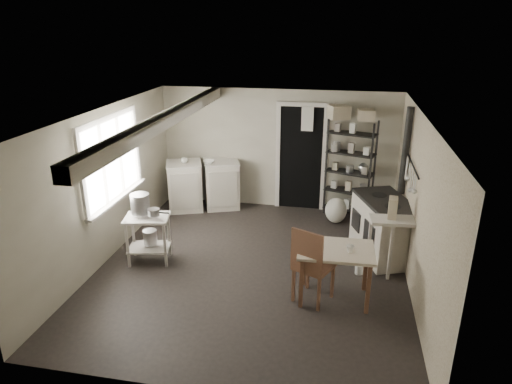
% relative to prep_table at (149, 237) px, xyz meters
% --- Properties ---
extents(floor, '(5.00, 5.00, 0.00)m').
position_rel_prep_table_xyz_m(floor, '(1.58, 0.09, -0.40)').
color(floor, black).
rests_on(floor, ground).
extents(ceiling, '(5.00, 5.00, 0.00)m').
position_rel_prep_table_xyz_m(ceiling, '(1.58, 0.09, 1.90)').
color(ceiling, silver).
rests_on(ceiling, wall_back).
extents(wall_back, '(4.50, 0.02, 2.30)m').
position_rel_prep_table_xyz_m(wall_back, '(1.58, 2.59, 0.75)').
color(wall_back, '#B3AD99').
rests_on(wall_back, ground).
extents(wall_front, '(4.50, 0.02, 2.30)m').
position_rel_prep_table_xyz_m(wall_front, '(1.58, -2.41, 0.75)').
color(wall_front, '#B3AD99').
rests_on(wall_front, ground).
extents(wall_left, '(0.02, 5.00, 2.30)m').
position_rel_prep_table_xyz_m(wall_left, '(-0.67, 0.09, 0.75)').
color(wall_left, '#B3AD99').
rests_on(wall_left, ground).
extents(wall_right, '(0.02, 5.00, 2.30)m').
position_rel_prep_table_xyz_m(wall_right, '(3.83, 0.09, 0.75)').
color(wall_right, '#B3AD99').
rests_on(wall_right, ground).
extents(window, '(0.12, 1.76, 1.28)m').
position_rel_prep_table_xyz_m(window, '(-0.64, 0.29, 1.10)').
color(window, beige).
rests_on(window, wall_left).
extents(doorway, '(0.96, 0.10, 2.08)m').
position_rel_prep_table_xyz_m(doorway, '(2.03, 2.56, 0.60)').
color(doorway, beige).
rests_on(doorway, ground).
extents(ceiling_beam, '(0.18, 5.00, 0.18)m').
position_rel_prep_table_xyz_m(ceiling_beam, '(0.38, 0.09, 1.80)').
color(ceiling_beam, beige).
rests_on(ceiling_beam, ceiling).
extents(wallpaper_panel, '(0.01, 5.00, 2.30)m').
position_rel_prep_table_xyz_m(wallpaper_panel, '(3.82, 0.09, 0.75)').
color(wallpaper_panel, '#BCB298').
rests_on(wallpaper_panel, wall_right).
extents(utensil_rail, '(0.06, 1.20, 0.44)m').
position_rel_prep_table_xyz_m(utensil_rail, '(3.77, 0.69, 1.15)').
color(utensil_rail, silver).
rests_on(utensil_rail, wall_right).
extents(prep_table, '(0.72, 0.58, 0.74)m').
position_rel_prep_table_xyz_m(prep_table, '(0.00, 0.00, 0.00)').
color(prep_table, beige).
rests_on(prep_table, ground).
extents(stockpot, '(0.29, 0.29, 0.30)m').
position_rel_prep_table_xyz_m(stockpot, '(-0.09, 0.01, 0.54)').
color(stockpot, silver).
rests_on(stockpot, prep_table).
extents(saucepan, '(0.20, 0.20, 0.10)m').
position_rel_prep_table_xyz_m(saucepan, '(0.14, -0.05, 0.45)').
color(saucepan, silver).
rests_on(saucepan, prep_table).
extents(bucket, '(0.22, 0.22, 0.23)m').
position_rel_prep_table_xyz_m(bucket, '(0.01, 0.04, -0.02)').
color(bucket, silver).
rests_on(bucket, prep_table).
extents(base_cabinets, '(1.55, 1.06, 0.94)m').
position_rel_prep_table_xyz_m(base_cabinets, '(0.19, 2.23, 0.06)').
color(base_cabinets, beige).
rests_on(base_cabinets, ground).
extents(mixing_bowl, '(0.28, 0.28, 0.07)m').
position_rel_prep_table_xyz_m(mixing_bowl, '(0.33, 2.15, 0.55)').
color(mixing_bowl, silver).
rests_on(mixing_bowl, base_cabinets).
extents(counter_cup, '(0.13, 0.13, 0.10)m').
position_rel_prep_table_xyz_m(counter_cup, '(-0.12, 2.08, 0.57)').
color(counter_cup, silver).
rests_on(counter_cup, base_cabinets).
extents(shelf_rack, '(0.93, 0.58, 1.82)m').
position_rel_prep_table_xyz_m(shelf_rack, '(2.96, 2.40, 0.55)').
color(shelf_rack, black).
rests_on(shelf_rack, ground).
extents(shelf_jar, '(0.12, 0.12, 0.21)m').
position_rel_prep_table_xyz_m(shelf_jar, '(2.65, 2.42, 0.98)').
color(shelf_jar, silver).
rests_on(shelf_jar, shelf_rack).
extents(storage_box_a, '(0.44, 0.42, 0.24)m').
position_rel_prep_table_xyz_m(storage_box_a, '(2.69, 2.46, 1.61)').
color(storage_box_a, beige).
rests_on(storage_box_a, shelf_rack).
extents(storage_box_b, '(0.31, 0.29, 0.19)m').
position_rel_prep_table_xyz_m(storage_box_b, '(3.17, 2.42, 1.59)').
color(storage_box_b, beige).
rests_on(storage_box_b, shelf_rack).
extents(stove, '(1.02, 1.34, 0.93)m').
position_rel_prep_table_xyz_m(stove, '(3.50, 0.87, 0.04)').
color(stove, beige).
rests_on(stove, ground).
extents(stovepipe, '(0.14, 0.14, 1.47)m').
position_rel_prep_table_xyz_m(stovepipe, '(3.75, 1.28, 1.19)').
color(stovepipe, black).
rests_on(stovepipe, stove).
extents(side_ledge, '(0.64, 0.38, 0.94)m').
position_rel_prep_table_xyz_m(side_ledge, '(3.53, 0.14, 0.03)').
color(side_ledge, beige).
rests_on(side_ledge, ground).
extents(oats_box, '(0.13, 0.20, 0.29)m').
position_rel_prep_table_xyz_m(oats_box, '(3.52, 0.19, 0.61)').
color(oats_box, beige).
rests_on(oats_box, side_ledge).
extents(work_table, '(0.98, 0.70, 0.74)m').
position_rel_prep_table_xyz_m(work_table, '(2.80, -0.48, -0.02)').
color(work_table, beige).
rests_on(work_table, ground).
extents(table_cup, '(0.12, 0.12, 0.09)m').
position_rel_prep_table_xyz_m(table_cup, '(2.97, -0.54, 0.41)').
color(table_cup, silver).
rests_on(table_cup, work_table).
extents(chair, '(0.60, 0.61, 1.07)m').
position_rel_prep_table_xyz_m(chair, '(2.53, -0.56, 0.08)').
color(chair, brown).
rests_on(chair, ground).
extents(flour_sack, '(0.43, 0.38, 0.47)m').
position_rel_prep_table_xyz_m(flour_sack, '(2.76, 1.98, -0.16)').
color(flour_sack, silver).
rests_on(flour_sack, ground).
extents(floor_crock, '(0.13, 0.13, 0.14)m').
position_rel_prep_table_xyz_m(floor_crock, '(3.15, 0.21, -0.33)').
color(floor_crock, silver).
rests_on(floor_crock, ground).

